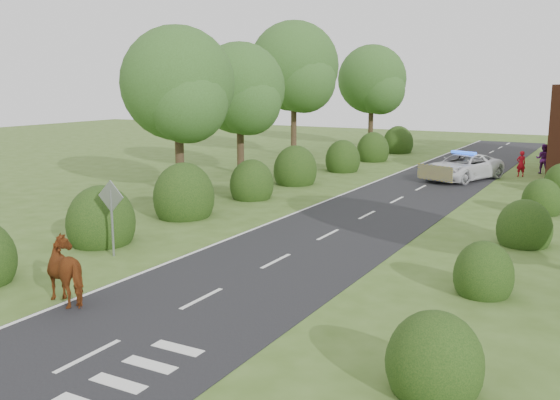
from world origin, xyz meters
The scene contains 14 objects.
ground centered at (0.00, 0.00, 0.00)m, with size 120.00×120.00×0.00m, color #405C1F.
road centered at (0.00, 15.00, 0.01)m, with size 6.00×70.00×0.02m, color black.
road_markings centered at (-1.60, 12.93, 0.03)m, with size 4.96×70.00×0.01m.
hedgerow_left centered at (-6.51, 11.69, 0.75)m, with size 2.75×50.41×3.00m.
hedgerow_right centered at (6.60, 11.21, 0.55)m, with size 2.10×45.78×2.10m.
tree_left_a centered at (-9.75, 11.86, 5.34)m, with size 5.74×5.60×8.38m.
tree_left_b centered at (-11.25, 19.86, 5.04)m, with size 5.74×5.60×8.07m.
tree_left_c centered at (-12.70, 29.83, 6.53)m, with size 6.97×6.80×10.22m.
tree_left_d centered at (-10.23, 39.85, 5.64)m, with size 6.15×6.00×8.89m.
road_sign centered at (-5.00, 2.00, 1.65)m, with size 1.06×0.08×2.53m.
cow centered at (-2.85, -1.75, 0.71)m, with size 1.05×1.99×1.41m, color #59180D.
police_van centered at (1.29, 24.01, 0.76)m, with size 4.24×6.04×1.68m.
pedestrian_red centered at (4.06, 27.09, 0.78)m, with size 0.57×0.37×1.55m, color #9E0A16.
pedestrian_purple centered at (5.08, 29.04, 0.93)m, with size 0.90×0.70×1.85m, color #4A1658.
Camera 1 is at (9.38, -12.70, 5.63)m, focal length 40.00 mm.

